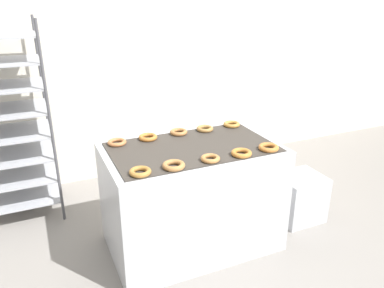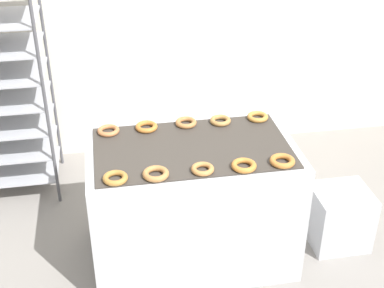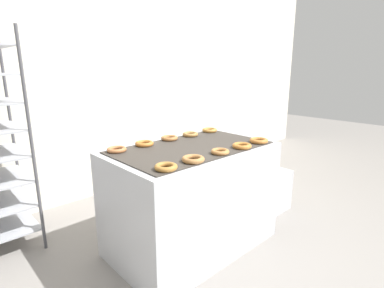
% 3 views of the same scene
% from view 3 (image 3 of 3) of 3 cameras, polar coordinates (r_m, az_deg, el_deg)
% --- Properties ---
extents(ground_plane, '(14.00, 14.00, 0.00)m').
position_cam_3_polar(ground_plane, '(2.26, 12.09, -24.49)').
color(ground_plane, gray).
extents(wall_back, '(8.00, 0.05, 2.80)m').
position_cam_3_polar(wall_back, '(3.43, -17.82, 13.57)').
color(wall_back, silver).
rests_on(wall_back, ground_plane).
extents(fryer_machine, '(1.26, 0.76, 0.83)m').
position_cam_3_polar(fryer_machine, '(2.39, 0.01, -10.15)').
color(fryer_machine, '#B7BABF').
rests_on(fryer_machine, ground_plane).
extents(glaze_bin, '(0.38, 0.35, 0.41)m').
position_cam_3_polar(glaze_bin, '(3.16, 14.15, -8.45)').
color(glaze_bin, '#B7BABF').
rests_on(glaze_bin, ground_plane).
extents(donut_near_leftmost, '(0.14, 0.14, 0.03)m').
position_cam_3_polar(donut_near_leftmost, '(1.75, -4.98, -4.38)').
color(donut_near_leftmost, '#A97332').
rests_on(donut_near_leftmost, fryer_machine).
extents(donut_near_left, '(0.15, 0.15, 0.03)m').
position_cam_3_polar(donut_near_left, '(1.89, 0.23, -2.90)').
color(donut_near_left, '#AA743F').
rests_on(donut_near_left, fryer_machine).
extents(donut_near_center, '(0.13, 0.13, 0.03)m').
position_cam_3_polar(donut_near_center, '(2.07, 5.38, -1.45)').
color(donut_near_center, '#B3773E').
rests_on(donut_near_center, fryer_machine).
extents(donut_near_right, '(0.14, 0.14, 0.03)m').
position_cam_3_polar(donut_near_right, '(2.24, 9.48, -0.33)').
color(donut_near_right, '#BE7530').
rests_on(donut_near_right, fryer_machine).
extents(donut_near_rightmost, '(0.14, 0.14, 0.03)m').
position_cam_3_polar(donut_near_rightmost, '(2.43, 12.61, 0.64)').
color(donut_near_rightmost, '#BA7131').
rests_on(donut_near_rightmost, fryer_machine).
extents(donut_far_leftmost, '(0.14, 0.14, 0.03)m').
position_cam_3_polar(donut_far_leftmost, '(2.18, -14.15, -1.02)').
color(donut_far_leftmost, '#B56E3F').
rests_on(donut_far_leftmost, fryer_machine).
extents(donut_far_left, '(0.14, 0.14, 0.03)m').
position_cam_3_polar(donut_far_left, '(2.31, -9.06, 0.09)').
color(donut_far_left, '#BA702E').
rests_on(donut_far_left, fryer_machine).
extents(donut_far_center, '(0.14, 0.14, 0.03)m').
position_cam_3_polar(donut_far_center, '(2.47, -4.31, 1.14)').
color(donut_far_center, '#A96F3C').
rests_on(donut_far_center, fryer_machine).
extents(donut_far_right, '(0.13, 0.13, 0.03)m').
position_cam_3_polar(donut_far_right, '(2.60, -0.32, 1.87)').
color(donut_far_right, '#A6773F').
rests_on(donut_far_right, fryer_machine).
extents(donut_far_rightmost, '(0.14, 0.14, 0.03)m').
position_cam_3_polar(donut_far_rightmost, '(2.78, 3.38, 2.66)').
color(donut_far_rightmost, '#BB8038').
rests_on(donut_far_rightmost, fryer_machine).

